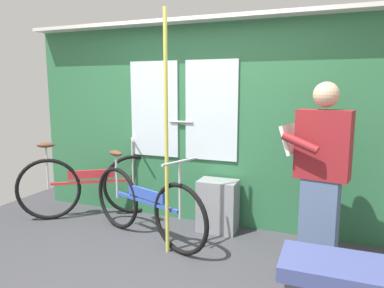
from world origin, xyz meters
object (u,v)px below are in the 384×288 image
passenger_reading_newspaper (320,171)px  trash_bin_by_wall (218,206)px  handrail_pole (166,136)px  bicycle_leaning_behind (145,205)px  bicycle_near_door (91,185)px

passenger_reading_newspaper → trash_bin_by_wall: (-1.03, 0.41, -0.56)m
passenger_reading_newspaper → handrail_pole: bearing=22.5°
passenger_reading_newspaper → handrail_pole: 1.37m
bicycle_leaning_behind → trash_bin_by_wall: bicycle_leaning_behind is taller
bicycle_near_door → passenger_reading_newspaper: 2.63m
bicycle_near_door → handrail_pole: bearing=-56.9°
bicycle_near_door → passenger_reading_newspaper: size_ratio=0.91×
bicycle_near_door → bicycle_leaning_behind: bearing=-55.2°
bicycle_leaning_behind → handrail_pole: 0.83m
bicycle_leaning_behind → handrail_pole: bearing=-7.1°
bicycle_near_door → bicycle_leaning_behind: bicycle_near_door is taller
trash_bin_by_wall → handrail_pole: (-0.29, -0.67, 0.84)m
trash_bin_by_wall → bicycle_near_door: bearing=-174.8°
passenger_reading_newspaper → handrail_pole: size_ratio=0.71×
bicycle_leaning_behind → trash_bin_by_wall: bearing=59.3°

